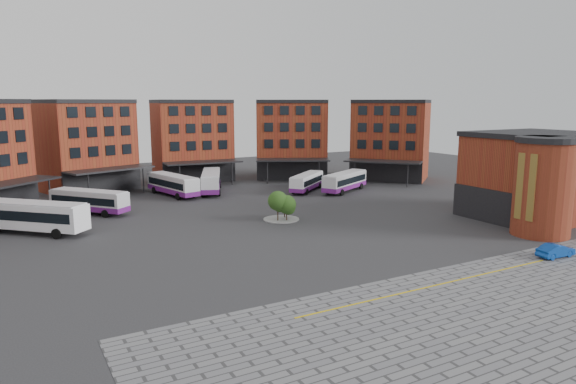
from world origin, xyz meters
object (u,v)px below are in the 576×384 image
bus_c (173,184)px  bus_f (345,181)px  bus_a (33,215)px  bus_b (89,201)px  bus_e (307,182)px  bus_d (211,181)px  blue_car (556,250)px  tree_island (283,205)px

bus_c → bus_f: bus_c is taller
bus_a → bus_b: bearing=2.4°
bus_c → bus_e: size_ratio=1.28×
bus_d → bus_f: bearing=-5.6°
blue_car → bus_b: bearing=43.5°
blue_car → bus_a: bearing=54.5°
tree_island → blue_car: 29.48m
bus_b → bus_d: bus_d is taller
bus_a → bus_c: bearing=-9.1°
bus_c → bus_f: size_ratio=1.08×
tree_island → bus_b: bearing=141.7°
bus_c → bus_b: bearing=-163.6°
bus_d → bus_f: bus_d is taller
bus_b → bus_c: bearing=-11.0°
bus_a → bus_f: (45.17, 5.29, -0.40)m
bus_d → blue_car: size_ratio=3.05×
bus_a → bus_c: 25.07m
bus_a → bus_f: 45.48m
bus_d → blue_car: 50.93m
bus_c → blue_car: 53.00m
bus_c → bus_e: 21.10m
tree_island → bus_c: tree_island is taller
bus_a → blue_car: size_ratio=2.77×
bus_a → blue_car: 53.36m
tree_island → bus_a: bearing=163.5°
bus_f → bus_b: bearing=-121.8°
bus_b → blue_car: bus_b is taller
tree_island → bus_d: (-0.42, 23.21, -0.18)m
bus_c → tree_island: bearing=-86.7°
bus_d → blue_car: bus_d is taller
blue_car → tree_island: bearing=33.8°
tree_island → bus_b: (-19.84, 15.65, -0.32)m
bus_d → bus_a: bearing=-127.5°
bus_a → bus_f: size_ratio=1.00×
bus_b → bus_c: size_ratio=0.84×
bus_d → bus_c: bearing=-156.0°
tree_island → blue_car: (15.08, -25.29, -1.33)m
bus_a → bus_b: (6.83, 7.74, -0.41)m
bus_b → blue_car: 53.82m
tree_island → bus_b: size_ratio=0.44×
bus_b → tree_island: bearing=-78.5°
bus_a → blue_car: bus_a is taller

